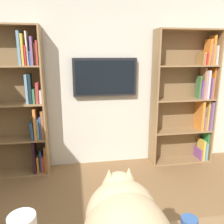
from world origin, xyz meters
The scene contains 4 objects.
wall_back centered at (0.00, -2.23, 1.35)m, with size 4.52×0.06×2.70m, color beige.
bookshelf_left centered at (-1.32, -2.07, 0.98)m, with size 0.92×0.28×1.95m.
bookshelf_right centered at (1.10, -2.06, 0.99)m, with size 0.88×0.28×1.97m.
wall_mounted_tv centered at (-0.06, -2.15, 1.31)m, with size 0.89×0.07×0.53m.
Camera 1 is at (0.38, 1.07, 1.62)m, focal length 37.09 mm.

